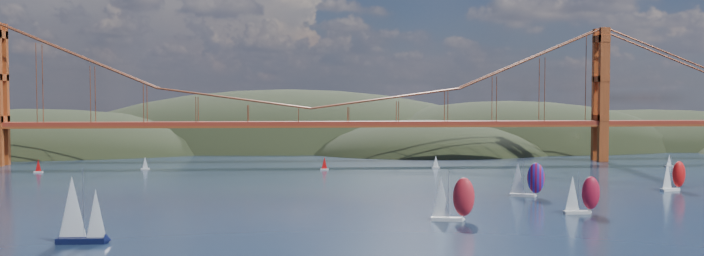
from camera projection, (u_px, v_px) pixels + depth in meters
name	position (u px, v px, depth m)	size (l,w,h in m)	color
headlands	(389.00, 168.00, 377.53)	(725.00, 225.00, 96.00)	black
bridge	(307.00, 83.00, 273.86)	(552.00, 12.00, 55.00)	maroon
sloop_navy	(79.00, 210.00, 123.07)	(8.74, 5.00, 13.53)	black
racer_0	(452.00, 198.00, 145.49)	(9.42, 4.91, 10.57)	silver
racer_1	(581.00, 194.00, 154.55)	(8.34, 3.40, 9.59)	silver
racer_3	(673.00, 175.00, 192.83)	(8.42, 5.02, 9.44)	white
racer_rwb	(526.00, 178.00, 181.28)	(9.25, 6.04, 10.34)	silver
distant_boat_2	(38.00, 166.00, 240.03)	(3.00, 2.00, 4.70)	silver
distant_boat_3	(145.00, 163.00, 250.50)	(3.00, 2.00, 4.70)	silver
distant_boat_4	(669.00, 160.00, 260.96)	(3.00, 2.00, 4.70)	silver
distant_boat_8	(436.00, 162.00, 255.22)	(3.00, 2.00, 4.70)	silver
distant_boat_9	(324.00, 163.00, 248.97)	(3.00, 2.00, 4.70)	silver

